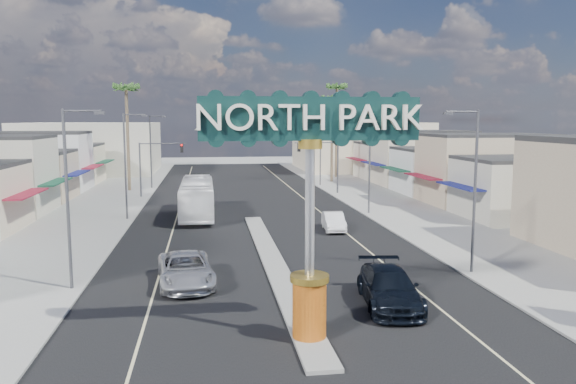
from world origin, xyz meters
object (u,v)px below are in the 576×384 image
object	(u,v)px
gateway_sign	(310,188)
streetlight_l_mid	(127,161)
streetlight_l_far	(152,148)
streetlight_r_near	(472,183)
palm_right_far	(337,92)
suv_left	(186,270)
palm_right_mid	(332,104)
streetlight_r_mid	(368,158)
streetlight_l_near	(70,190)
suv_right	(389,288)
palm_left_far	(126,94)
traffic_signal_right	(322,157)
traffic_signal_left	(157,159)
city_bus	(197,198)
streetlight_r_far	(319,147)
car_parked_right	(334,221)

from	to	relation	value
gateway_sign	streetlight_l_mid	size ratio (longest dim) A/B	1.02
streetlight_l_far	streetlight_r_near	world-z (taller)	same
gateway_sign	streetlight_r_near	bearing A→B (deg)	37.55
palm_right_far	suv_left	xyz separation A→B (m)	(-19.98, -51.86, -11.57)
palm_right_mid	palm_right_far	size ratio (longest dim) A/B	0.86
streetlight_r_mid	streetlight_l_near	bearing A→B (deg)	-136.21
suv_left	suv_right	world-z (taller)	suv_right
streetlight_r_mid	palm_left_far	size ratio (longest dim) A/B	0.69
streetlight_l_near	streetlight_r_near	size ratio (longest dim) A/B	1.00
traffic_signal_right	suv_left	size ratio (longest dim) A/B	1.02
streetlight_l_mid	palm_right_mid	bearing A→B (deg)	47.97
traffic_signal_left	streetlight_r_mid	xyz separation A→B (m)	(19.62, -13.99, 0.79)
suv_left	city_bus	world-z (taller)	city_bus
traffic_signal_right	suv_left	bearing A→B (deg)	-112.70
streetlight_l_mid	suv_right	xyz separation A→B (m)	(14.79, -24.51, -4.21)
streetlight_l_near	streetlight_r_far	world-z (taller)	same
streetlight_l_near	streetlight_r_far	bearing A→B (deg)	63.58
streetlight_l_far	car_parked_right	size ratio (longest dim) A/B	2.13
traffic_signal_left	palm_left_far	size ratio (longest dim) A/B	0.46
traffic_signal_right	suv_right	bearing A→B (deg)	-97.15
streetlight_l_mid	city_bus	world-z (taller)	streetlight_l_mid
streetlight_r_far	palm_right_far	world-z (taller)	palm_right_far
streetlight_r_near	suv_left	size ratio (longest dim) A/B	1.54
streetlight_l_near	streetlight_r_far	xyz separation A→B (m)	(20.87, 42.00, 0.00)
gateway_sign	palm_right_mid	xyz separation A→B (m)	(13.00, 54.02, 4.67)
streetlight_l_far	palm_right_mid	xyz separation A→B (m)	(23.43, 4.00, 5.54)
streetlight_l_mid	car_parked_right	distance (m)	18.15
gateway_sign	traffic_signal_left	bearing A→B (deg)	102.33
streetlight_l_far	car_parked_right	xyz separation A→B (m)	(16.21, -28.89, -4.37)
gateway_sign	suv_right	bearing A→B (deg)	38.89
palm_left_far	gateway_sign	bearing A→B (deg)	-74.85
car_parked_right	traffic_signal_right	bearing A→B (deg)	85.69
streetlight_l_far	suv_left	distance (m)	42.43
streetlight_l_near	car_parked_right	xyz separation A→B (m)	(16.21, 13.11, -4.37)
streetlight_l_far	palm_right_far	distance (m)	28.29
streetlight_l_mid	streetlight_r_near	xyz separation A→B (m)	(20.87, -20.00, 0.00)
traffic_signal_left	streetlight_r_far	xyz separation A→B (m)	(19.62, 8.01, 0.79)
traffic_signal_left	suv_right	size ratio (longest dim) A/B	1.02
suv_left	suv_right	distance (m)	10.43
palm_right_far	city_bus	size ratio (longest dim) A/B	1.18
car_parked_right	streetlight_r_mid	bearing A→B (deg)	60.91
palm_right_mid	suv_right	bearing A→B (deg)	-99.71
streetlight_l_far	streetlight_l_mid	bearing A→B (deg)	-90.00
palm_left_far	palm_right_mid	distance (m)	26.70
palm_right_far	suv_right	xyz separation A→B (m)	(-10.64, -56.51, -11.53)
streetlight_r_far	palm_right_far	xyz separation A→B (m)	(4.57, 10.00, 7.32)
traffic_signal_left	streetlight_r_mid	size ratio (longest dim) A/B	0.67
palm_right_mid	suv_right	xyz separation A→B (m)	(-8.64, -50.51, -9.75)
streetlight_l_near	streetlight_r_far	size ratio (longest dim) A/B	1.00
streetlight_r_near	streetlight_r_mid	size ratio (longest dim) A/B	1.00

